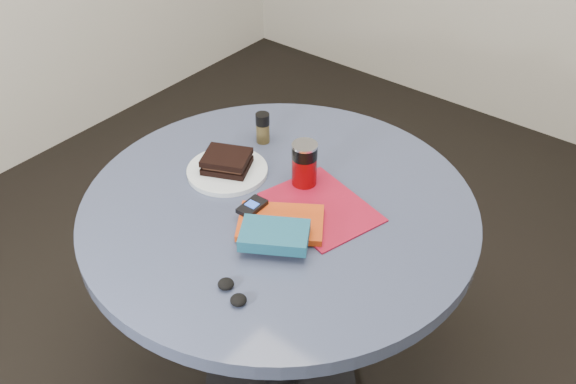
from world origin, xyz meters
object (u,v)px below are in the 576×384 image
Objects in this scene: headphones at (232,292)px; soda_can at (304,164)px; table at (279,251)px; red_book at (281,223)px; plate at (227,171)px; magazine at (321,207)px; sandwich at (227,161)px; novel at (275,235)px; mp3_player at (252,206)px; pepper_grinder at (263,128)px.

soda_can is at bearing 106.11° from headphones.
red_book is at bearing -47.96° from table.
red_book reaches higher than plate.
magazine is (0.28, 0.04, -0.00)m from plate.
sandwich reaches higher than novel.
headphones is (0.02, -0.36, 0.01)m from magazine.
headphones reaches higher than magazine.
soda_can is (0.00, 0.10, 0.23)m from table.
plate is 0.32m from novel.
soda_can is 0.19m from mp3_player.
novel reaches higher than plate.
plate is 1.74× the size of soda_can.
headphones is at bearing -109.84° from red_book.
sandwich is 1.21× the size of soda_can.
table is 6.65× the size of sandwich.
plate is 0.29m from magazine.
pepper_grinder is at bearing 137.92° from table.
soda_can reaches higher than magazine.
pepper_grinder is at bearing 123.76° from headphones.
magazine is at bearing 7.16° from plate.
soda_can reaches higher than table.
table is 4.64× the size of plate.
plate is at bearing -156.35° from magazine.
pepper_grinder reaches higher than magazine.
red_book is at bearing 5.94° from mp3_player.
plate is 0.79× the size of magazine.
headphones is (0.06, -0.24, -0.00)m from red_book.
magazine is 0.12m from red_book.
table is 3.67× the size of magazine.
plate is at bearing -49.63° from sandwich.
red_book is at bearing -70.73° from soda_can.
soda_can reaches higher than mp3_player.
sandwich is at bearing -156.33° from soda_can.
headphones is at bearing -56.24° from pepper_grinder.
sandwich reaches higher than mp3_player.
table is at bearing -5.65° from sandwich.
sandwich is (-0.00, 0.00, 0.03)m from plate.
red_book is 2.65× the size of mp3_player.
plate is at bearing 121.56° from novel.
table is 11.02× the size of pepper_grinder.
pepper_grinder is 0.93× the size of headphones.
headphones is (0.31, -0.32, -0.02)m from sandwich.
plate is at bearing -155.08° from soda_can.
sandwich reaches higher than table.
headphones is (0.31, -0.32, 0.00)m from plate.
red_book is (0.25, -0.09, -0.02)m from sandwich.
novel is at bearing -95.83° from red_book.
red_book is 1.30× the size of novel.
sandwich is 0.20m from mp3_player.
pepper_grinder is 0.34m from magazine.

